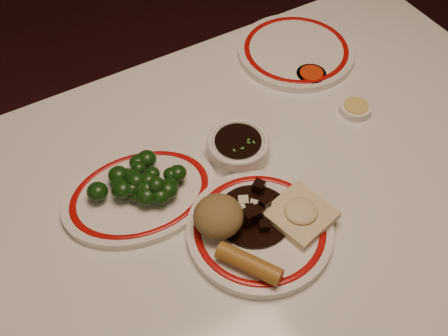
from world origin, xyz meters
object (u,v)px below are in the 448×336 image
main_plate (260,230)px  broccoli_plate (140,195)px  dining_table (277,221)px  broccoli_pile (141,183)px  spring_roll (249,264)px  stirfry_heap (254,212)px  soy_bowl (238,148)px  fried_wonton (301,214)px  rice_mound (218,216)px

main_plate → broccoli_plate: size_ratio=0.94×
dining_table → broccoli_pile: 0.28m
spring_roll → broccoli_pile: broccoli_pile is taller
stirfry_heap → soy_bowl: 0.15m
fried_wonton → broccoli_plate: fried_wonton is taller
fried_wonton → broccoli_plate: (-0.21, 0.19, -0.02)m
main_plate → broccoli_pile: size_ratio=1.64×
dining_table → broccoli_pile: (-0.22, 0.12, 0.13)m
rice_mound → spring_roll: bearing=-88.7°
stirfry_heap → soy_bowl: (0.05, 0.14, -0.01)m
soy_bowl → spring_roll: bearing=-117.2°
spring_roll → soy_bowl: size_ratio=0.95×
fried_wonton → soy_bowl: (-0.01, 0.19, -0.01)m
soy_bowl → fried_wonton: bearing=-86.5°
spring_roll → stirfry_heap: size_ratio=0.83×
stirfry_heap → spring_roll: bearing=-126.4°
dining_table → stirfry_heap: bearing=-160.9°
main_plate → fried_wonton: (0.07, -0.02, 0.02)m
fried_wonton → broccoli_plate: bearing=138.8°
dining_table → broccoli_pile: broccoli_pile is taller
broccoli_plate → fried_wonton: bearing=-41.2°
rice_mound → dining_table: bearing=6.6°
dining_table → main_plate: main_plate is taller
spring_roll → broccoli_plate: bearing=79.8°
dining_table → broccoli_pile: bearing=151.5°
broccoli_pile → soy_bowl: size_ratio=1.50×
rice_mound → main_plate: bearing=-32.3°
dining_table → stirfry_heap: (-0.08, -0.03, 0.12)m
broccoli_plate → broccoli_pile: bearing=4.6°
main_plate → fried_wonton: bearing=-13.1°
main_plate → broccoli_plate: bearing=130.0°
main_plate → broccoli_pile: 0.22m
fried_wonton → broccoli_pile: size_ratio=0.69×
fried_wonton → broccoli_pile: bearing=137.9°
dining_table → fried_wonton: size_ratio=10.13×
rice_mound → fried_wonton: (0.13, -0.05, -0.02)m
soy_bowl → dining_table: bearing=-79.9°
dining_table → fried_wonton: (-0.01, -0.07, 0.12)m
fried_wonton → broccoli_plate: 0.29m
fried_wonton → soy_bowl: bearing=93.5°
broccoli_plate → broccoli_pile: size_ratio=1.75×
fried_wonton → soy_bowl: 0.19m
dining_table → rice_mound: 0.20m
stirfry_heap → broccoli_pile: broccoli_pile is taller
dining_table → soy_bowl: 0.16m
main_plate → stirfry_heap: (0.00, 0.03, 0.02)m
soy_bowl → rice_mound: bearing=-131.8°
main_plate → stirfry_heap: bearing=80.0°
dining_table → broccoli_plate: broccoli_plate is taller
fried_wonton → broccoli_pile: broccoli_pile is taller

